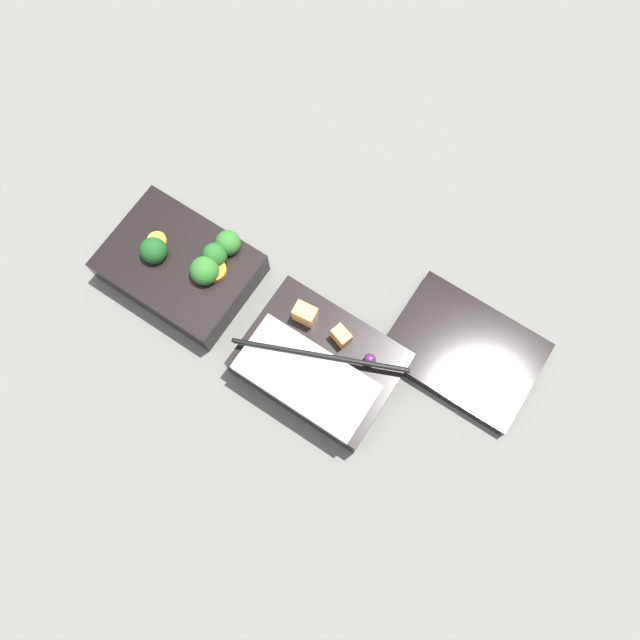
# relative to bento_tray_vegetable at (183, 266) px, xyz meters

# --- Properties ---
(ground_plane) EXTENTS (3.00, 3.00, 0.00)m
(ground_plane) POSITION_rel_bento_tray_vegetable_xyz_m (0.10, -0.01, -0.03)
(ground_plane) COLOR slate
(bento_tray_vegetable) EXTENTS (0.19, 0.14, 0.07)m
(bento_tray_vegetable) POSITION_rel_bento_tray_vegetable_xyz_m (0.00, 0.00, 0.00)
(bento_tray_vegetable) COLOR black
(bento_tray_vegetable) RESTS_ON ground_plane
(bento_tray_rice) EXTENTS (0.20, 0.14, 0.07)m
(bento_tray_rice) POSITION_rel_bento_tray_vegetable_xyz_m (0.22, -0.01, 0.00)
(bento_tray_rice) COLOR black
(bento_tray_rice) RESTS_ON ground_plane
(bento_lid) EXTENTS (0.18, 0.13, 0.02)m
(bento_lid) POSITION_rel_bento_tray_vegetable_xyz_m (0.36, 0.11, -0.02)
(bento_lid) COLOR black
(bento_lid) RESTS_ON ground_plane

